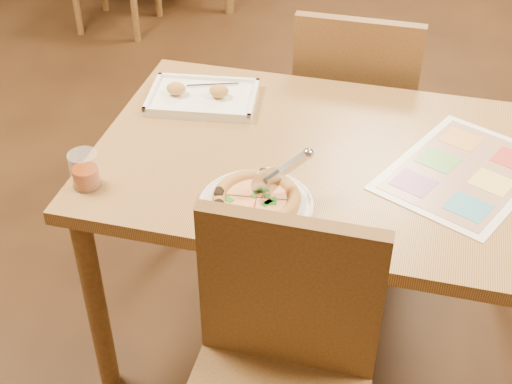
% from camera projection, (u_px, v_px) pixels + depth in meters
% --- Properties ---
extents(dining_table, '(1.30, 0.85, 0.72)m').
position_uv_depth(dining_table, '(327.00, 180.00, 2.02)').
color(dining_table, '#A67542').
rests_on(dining_table, ground).
extents(chair_near, '(0.42, 0.42, 0.47)m').
position_uv_depth(chair_near, '(280.00, 359.00, 1.60)').
color(chair_near, brown).
rests_on(chair_near, ground).
extents(chair_far, '(0.42, 0.42, 0.47)m').
position_uv_depth(chair_far, '(356.00, 97.00, 2.53)').
color(chair_far, brown).
rests_on(chair_far, ground).
extents(plate, '(0.30, 0.30, 0.02)m').
position_uv_depth(plate, '(256.00, 205.00, 1.78)').
color(plate, silver).
rests_on(plate, dining_table).
extents(pizza, '(0.22, 0.22, 0.03)m').
position_uv_depth(pizza, '(257.00, 199.00, 1.78)').
color(pizza, '#BD8440').
rests_on(pizza, plate).
extents(pizza_cutter, '(0.13, 0.12, 0.10)m').
position_uv_depth(pizza_cutter, '(280.00, 173.00, 1.76)').
color(pizza_cutter, silver).
rests_on(pizza_cutter, pizza).
extents(appetizer_tray, '(0.35, 0.27, 0.06)m').
position_uv_depth(appetizer_tray, '(202.00, 98.00, 2.19)').
color(appetizer_tray, white).
rests_on(appetizer_tray, dining_table).
extents(glass_tumbler, '(0.08, 0.08, 0.10)m').
position_uv_depth(glass_tumbler, '(85.00, 172.00, 1.84)').
color(glass_tumbler, '#88320A').
rests_on(glass_tumbler, dining_table).
extents(menu, '(0.50, 0.57, 0.00)m').
position_uv_depth(menu, '(464.00, 172.00, 1.91)').
color(menu, white).
rests_on(menu, dining_table).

